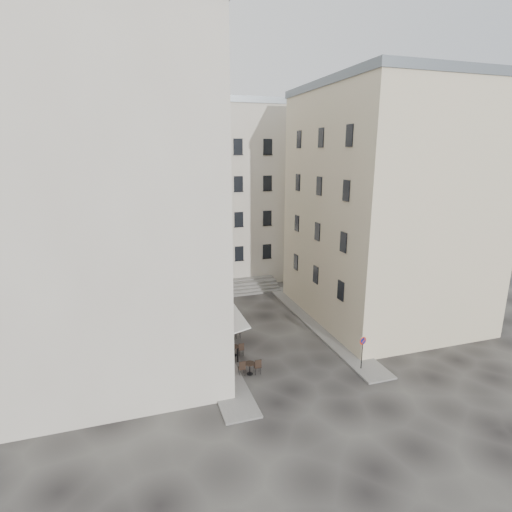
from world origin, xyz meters
name	(u,v)px	position (x,y,z in m)	size (l,w,h in m)	color
ground	(278,348)	(0.00, 0.00, 0.00)	(90.00, 90.00, 0.00)	black
sidewalk_left	(205,332)	(-4.50, 4.00, 0.06)	(2.00, 22.00, 0.12)	slate
sidewalk_right	(317,323)	(4.50, 3.00, 0.06)	(2.00, 18.00, 0.12)	slate
building_left	(110,203)	(-10.50, 3.00, 10.31)	(12.20, 16.20, 20.60)	#BEB2A2
building_right	(386,205)	(10.50, 3.50, 9.31)	(12.20, 14.20, 18.60)	beige
building_back	(209,192)	(-1.00, 19.00, 9.31)	(18.20, 10.20, 18.60)	#BEB2A2
cafe_storefront	(215,326)	(-4.32, 1.00, 1.88)	(1.74, 7.30, 3.50)	#41090F
stone_steps	(234,288)	(0.00, 12.57, 0.40)	(9.00, 3.15, 0.80)	slate
bollard_near	(238,355)	(-3.25, -1.00, 0.53)	(0.12, 0.12, 0.98)	black
bollard_mid	(225,333)	(-3.25, 2.50, 0.53)	(0.12, 0.12, 0.98)	black
bollard_far	(215,315)	(-3.25, 6.00, 0.53)	(0.12, 0.12, 0.98)	black
no_parking_sign	(363,347)	(3.97, -4.38, 1.63)	(0.52, 0.14, 2.30)	black
bistro_table_a	(250,367)	(-2.95, -2.72, 0.51)	(1.41, 0.66, 0.99)	black
bistro_table_b	(234,350)	(-3.27, -0.13, 0.47)	(1.30, 0.61, 0.91)	black
bistro_table_c	(225,337)	(-3.39, 1.93, 0.44)	(1.22, 0.57, 0.86)	black
bistro_table_d	(232,333)	(-2.76, 2.48, 0.46)	(1.29, 0.61, 0.91)	black
bistro_table_e	(219,326)	(-3.42, 4.03, 0.45)	(1.25, 0.59, 0.88)	black
pedestrian	(231,337)	(-3.20, 0.95, 0.88)	(0.64, 0.42, 1.77)	black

